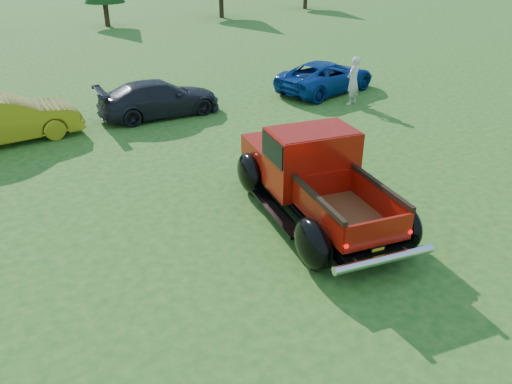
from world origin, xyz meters
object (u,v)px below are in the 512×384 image
spectator (353,81)px  show_car_blue (326,77)px  show_car_yellow (4,119)px  show_car_grey (159,98)px  pickup_truck (310,173)px

spectator → show_car_blue: bearing=-115.3°
show_car_yellow → show_car_grey: 5.00m
show_car_grey → spectator: (6.70, -2.55, 0.27)m
pickup_truck → spectator: bearing=52.8°
pickup_truck → show_car_yellow: bearing=133.0°
show_car_blue → spectator: bearing=161.7°
pickup_truck → show_car_yellow: pickup_truck is taller
show_car_grey → spectator: 7.17m
show_car_yellow → show_car_blue: show_car_yellow is taller
show_car_grey → spectator: spectator is taller
pickup_truck → show_car_grey: (-0.27, 8.32, -0.31)m
show_car_blue → spectator: spectator is taller
show_car_yellow → pickup_truck: bearing=-149.7°
pickup_truck → spectator: pickup_truck is taller
show_car_yellow → show_car_blue: (11.94, -0.75, -0.11)m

